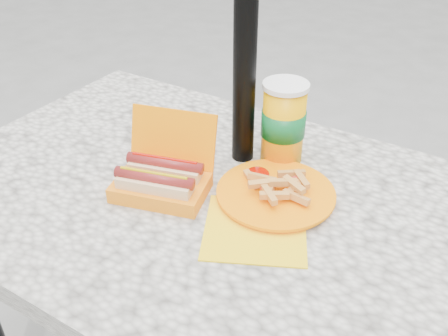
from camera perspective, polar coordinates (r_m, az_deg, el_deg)
The scene contains 5 objects.
picnic_table at distance 1.12m, azimuth -2.09°, elevation -7.12°, with size 1.20×0.80×0.75m.
umbrella_pole at distance 1.02m, azimuth 2.55°, elevation 18.12°, with size 0.05×0.05×2.20m, color black.
hotdog_box at distance 1.04m, azimuth -7.14°, elevation -1.22°, with size 0.22×0.21×0.15m.
fries_plate at distance 1.03m, azimuth 5.71°, elevation -3.07°, with size 0.26×0.36×0.05m.
soda_cup at distance 1.12m, azimuth 6.80°, elevation 5.18°, with size 0.10×0.10×0.19m.
Camera 1 is at (0.48, -0.70, 1.37)m, focal length 40.00 mm.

